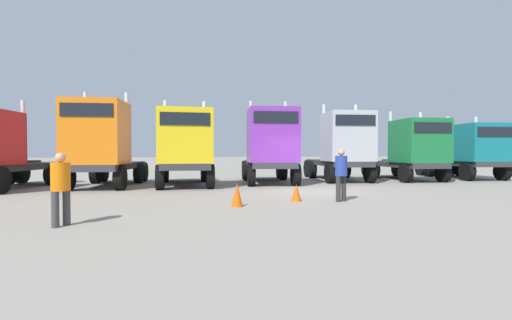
# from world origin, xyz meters

# --- Properties ---
(ground) EXTENTS (200.00, 200.00, 0.00)m
(ground) POSITION_xyz_m (0.00, 0.00, 0.00)
(ground) COLOR gray
(semi_truck_orange) EXTENTS (3.54, 6.14, 4.52)m
(semi_truck_orange) POSITION_xyz_m (-8.44, 3.93, 2.03)
(semi_truck_orange) COLOR #333338
(semi_truck_orange) RESTS_ON ground
(semi_truck_yellow) EXTENTS (3.02, 6.31, 4.20)m
(semi_truck_yellow) POSITION_xyz_m (-4.70, 3.51, 1.89)
(semi_truck_yellow) COLOR #333338
(semi_truck_yellow) RESTS_ON ground
(semi_truck_purple) EXTENTS (3.59, 6.27, 4.42)m
(semi_truck_purple) POSITION_xyz_m (-0.31, 3.70, 2.02)
(semi_truck_purple) COLOR #333338
(semi_truck_purple) RESTS_ON ground
(semi_truck_silver) EXTENTS (3.66, 6.49, 4.42)m
(semi_truck_silver) POSITION_xyz_m (4.12, 3.98, 1.98)
(semi_truck_silver) COLOR #333338
(semi_truck_silver) RESTS_ON ground
(semi_truck_green) EXTENTS (3.47, 6.33, 4.07)m
(semi_truck_green) POSITION_xyz_m (8.22, 3.25, 1.82)
(semi_truck_green) COLOR #333338
(semi_truck_green) RESTS_ON ground
(semi_truck_teal) EXTENTS (3.60, 6.26, 3.91)m
(semi_truck_teal) POSITION_xyz_m (12.47, 3.21, 1.77)
(semi_truck_teal) COLOR #333338
(semi_truck_teal) RESTS_ON ground
(visitor_in_hivis) EXTENTS (0.56, 0.56, 1.65)m
(visitor_in_hivis) POSITION_xyz_m (-8.13, -4.70, 0.95)
(visitor_in_hivis) COLOR #3E3E3E
(visitor_in_hivis) RESTS_ON ground
(visitor_with_camera) EXTENTS (0.51, 0.51, 1.77)m
(visitor_with_camera) POSITION_xyz_m (-0.10, -3.02, 1.03)
(visitor_with_camera) COLOR #2E2E2E
(visitor_with_camera) RESTS_ON ground
(traffic_cone_near) EXTENTS (0.36, 0.36, 0.57)m
(traffic_cone_near) POSITION_xyz_m (-1.53, -2.57, 0.29)
(traffic_cone_near) COLOR #F2590C
(traffic_cone_near) RESTS_ON ground
(traffic_cone_far) EXTENTS (0.36, 0.36, 0.72)m
(traffic_cone_far) POSITION_xyz_m (-3.72, -3.11, 0.36)
(traffic_cone_far) COLOR #F2590C
(traffic_cone_far) RESTS_ON ground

